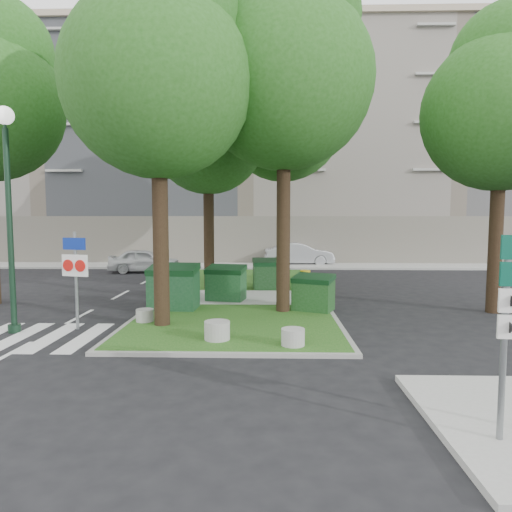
{
  "coord_description": "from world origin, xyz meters",
  "views": [
    {
      "loc": [
        1.53,
        -10.2,
        3.2
      ],
      "look_at": [
        1.15,
        3.5,
        2.0
      ],
      "focal_mm": 32.0,
      "sensor_mm": 36.0,
      "label": 1
    }
  ],
  "objects_px": {
    "tree_median_near_left": "(161,65)",
    "dumpster_a": "(174,287)",
    "dumpster_c": "(269,274)",
    "bollard_left": "(145,315)",
    "tree_street_right": "(504,98)",
    "tree_median_near_right": "(287,63)",
    "tree_median_mid": "(210,125)",
    "car_silver": "(299,254)",
    "tree_median_far": "(285,108)",
    "traffic_sign_pole": "(76,267)",
    "bollard_mid": "(217,330)",
    "dumpster_b": "(226,283)",
    "car_white": "(144,261)",
    "bollard_right": "(293,337)",
    "dumpster_d": "(313,293)",
    "litter_bin": "(305,279)",
    "street_lamp": "(8,192)"
  },
  "relations": [
    {
      "from": "tree_median_near_left",
      "to": "dumpster_a",
      "type": "xyz_separation_m",
      "value": [
        -0.23,
        2.22,
        -6.48
      ]
    },
    {
      "from": "dumpster_c",
      "to": "bollard_left",
      "type": "bearing_deg",
      "value": -127.07
    },
    {
      "from": "tree_street_right",
      "to": "bollard_left",
      "type": "relative_size",
      "value": 19.82
    },
    {
      "from": "tree_median_near_right",
      "to": "tree_median_mid",
      "type": "relative_size",
      "value": 1.15
    },
    {
      "from": "bollard_left",
      "to": "car_silver",
      "type": "relative_size",
      "value": 0.11
    },
    {
      "from": "tree_median_near_right",
      "to": "tree_median_far",
      "type": "distance_m",
      "value": 7.51
    },
    {
      "from": "dumpster_a",
      "to": "tree_street_right",
      "type": "bearing_deg",
      "value": 5.25
    },
    {
      "from": "dumpster_c",
      "to": "car_silver",
      "type": "relative_size",
      "value": 0.33
    },
    {
      "from": "traffic_sign_pole",
      "to": "tree_median_far",
      "type": "bearing_deg",
      "value": 72.77
    },
    {
      "from": "tree_median_near_left",
      "to": "bollard_mid",
      "type": "distance_m",
      "value": 7.34
    },
    {
      "from": "tree_median_far",
      "to": "dumpster_a",
      "type": "height_order",
      "value": "tree_median_far"
    },
    {
      "from": "dumpster_b",
      "to": "car_silver",
      "type": "relative_size",
      "value": 0.35
    },
    {
      "from": "tree_median_mid",
      "to": "traffic_sign_pole",
      "type": "distance_m",
      "value": 9.0
    },
    {
      "from": "dumpster_a",
      "to": "car_white",
      "type": "xyz_separation_m",
      "value": [
        -3.93,
        10.72,
        -0.16
      ]
    },
    {
      "from": "tree_street_right",
      "to": "bollard_right",
      "type": "xyz_separation_m",
      "value": [
        -6.97,
        -4.56,
        -6.66
      ]
    },
    {
      "from": "bollard_left",
      "to": "tree_median_near_left",
      "type": "bearing_deg",
      "value": -24.15
    },
    {
      "from": "car_silver",
      "to": "tree_median_near_right",
      "type": "bearing_deg",
      "value": 170.62
    },
    {
      "from": "tree_median_near_left",
      "to": "dumpster_d",
      "type": "distance_m",
      "value": 8.23
    },
    {
      "from": "dumpster_a",
      "to": "litter_bin",
      "type": "distance_m",
      "value": 6.47
    },
    {
      "from": "tree_street_right",
      "to": "street_lamp",
      "type": "distance_m",
      "value": 15.23
    },
    {
      "from": "dumpster_b",
      "to": "tree_median_near_right",
      "type": "bearing_deg",
      "value": -29.16
    },
    {
      "from": "tree_median_near_right",
      "to": "bollard_left",
      "type": "relative_size",
      "value": 22.57
    },
    {
      "from": "dumpster_a",
      "to": "dumpster_c",
      "type": "bearing_deg",
      "value": 56.95
    },
    {
      "from": "tree_street_right",
      "to": "bollard_mid",
      "type": "bearing_deg",
      "value": -155.19
    },
    {
      "from": "tree_median_near_left",
      "to": "bollard_mid",
      "type": "height_order",
      "value": "tree_median_near_left"
    },
    {
      "from": "dumpster_c",
      "to": "litter_bin",
      "type": "distance_m",
      "value": 1.55
    },
    {
      "from": "bollard_right",
      "to": "dumpster_c",
      "type": "bearing_deg",
      "value": 93.72
    },
    {
      "from": "dumpster_a",
      "to": "dumpster_d",
      "type": "xyz_separation_m",
      "value": [
        4.64,
        -0.15,
        -0.15
      ]
    },
    {
      "from": "tree_street_right",
      "to": "car_white",
      "type": "height_order",
      "value": "tree_street_right"
    },
    {
      "from": "tree_street_right",
      "to": "street_lamp",
      "type": "bearing_deg",
      "value": -168.09
    },
    {
      "from": "dumpster_b",
      "to": "traffic_sign_pole",
      "type": "distance_m",
      "value": 5.66
    },
    {
      "from": "car_white",
      "to": "dumpster_b",
      "type": "bearing_deg",
      "value": -156.57
    },
    {
      "from": "dumpster_b",
      "to": "car_white",
      "type": "relative_size",
      "value": 0.39
    },
    {
      "from": "litter_bin",
      "to": "car_white",
      "type": "height_order",
      "value": "car_white"
    },
    {
      "from": "tree_median_near_left",
      "to": "tree_street_right",
      "type": "relative_size",
      "value": 1.05
    },
    {
      "from": "bollard_right",
      "to": "litter_bin",
      "type": "distance_m",
      "value": 8.74
    },
    {
      "from": "litter_bin",
      "to": "street_lamp",
      "type": "bearing_deg",
      "value": -140.01
    },
    {
      "from": "dumpster_a",
      "to": "bollard_left",
      "type": "relative_size",
      "value": 3.3
    },
    {
      "from": "litter_bin",
      "to": "car_silver",
      "type": "bearing_deg",
      "value": 87.73
    },
    {
      "from": "bollard_mid",
      "to": "litter_bin",
      "type": "distance_m",
      "value": 8.69
    },
    {
      "from": "bollard_left",
      "to": "bollard_right",
      "type": "xyz_separation_m",
      "value": [
        4.22,
        -2.37,
        0.02
      ]
    },
    {
      "from": "tree_median_mid",
      "to": "dumpster_d",
      "type": "relative_size",
      "value": 6.53
    },
    {
      "from": "tree_median_far",
      "to": "bollard_mid",
      "type": "distance_m",
      "value": 13.81
    },
    {
      "from": "traffic_sign_pole",
      "to": "dumpster_a",
      "type": "bearing_deg",
      "value": 62.72
    },
    {
      "from": "dumpster_c",
      "to": "dumpster_d",
      "type": "distance_m",
      "value": 4.65
    },
    {
      "from": "tree_median_near_left",
      "to": "dumpster_d",
      "type": "relative_size",
      "value": 6.89
    },
    {
      "from": "dumpster_d",
      "to": "bollard_left",
      "type": "height_order",
      "value": "dumpster_d"
    },
    {
      "from": "bollard_left",
      "to": "dumpster_c",
      "type": "bearing_deg",
      "value": 59.39
    },
    {
      "from": "tree_median_far",
      "to": "litter_bin",
      "type": "relative_size",
      "value": 15.3
    },
    {
      "from": "dumpster_c",
      "to": "traffic_sign_pole",
      "type": "distance_m",
      "value": 8.7
    }
  ]
}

